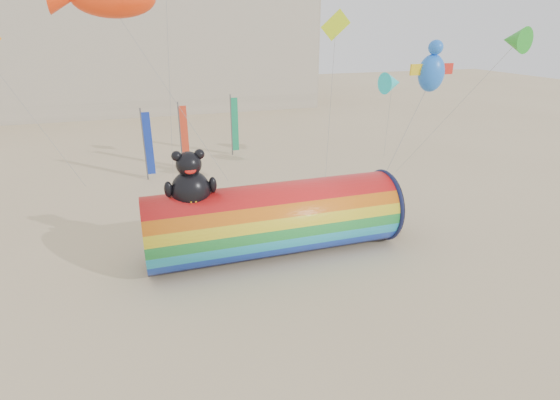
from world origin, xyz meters
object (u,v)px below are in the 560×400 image
object	(u,v)px
kite_handler	(348,212)
fabric_bundle	(380,231)
hotel_building	(75,27)
windsock_assembly	(274,217)

from	to	relation	value
kite_handler	fabric_bundle	bearing A→B (deg)	123.78
hotel_building	windsock_assembly	xyz separation A→B (m)	(11.94, -45.26, -8.44)
hotel_building	windsock_assembly	size ratio (longest dim) A/B	4.95
windsock_assembly	kite_handler	distance (m)	5.21
hotel_building	fabric_bundle	xyz separation A→B (m)	(17.95, -45.08, -10.14)
fabric_bundle	kite_handler	bearing A→B (deg)	128.87
hotel_building	kite_handler	world-z (taller)	hotel_building
kite_handler	hotel_building	bearing A→B (deg)	-74.06
hotel_building	kite_handler	bearing A→B (deg)	-68.97
windsock_assembly	fabric_bundle	bearing A→B (deg)	1.69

